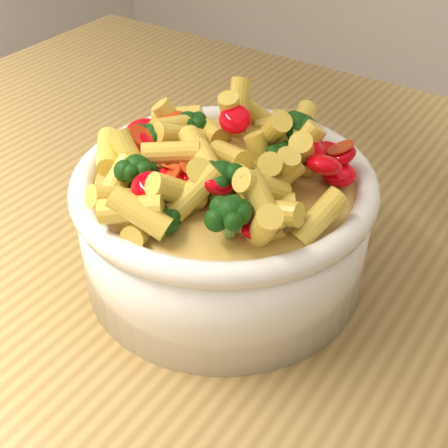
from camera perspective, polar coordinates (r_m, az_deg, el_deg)
The scene contains 3 objects.
table at distance 0.54m, azimuth 10.39°, elevation -16.09°, with size 1.20×0.80×0.90m.
serving_bowl at distance 0.47m, azimuth 0.00°, elevation 0.12°, with size 0.22×0.22×0.09m.
pasta_salad at distance 0.43m, azimuth 0.00°, elevation 6.32°, with size 0.17×0.17×0.04m.
Camera 1 is at (0.10, -0.32, 1.23)m, focal length 50.00 mm.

